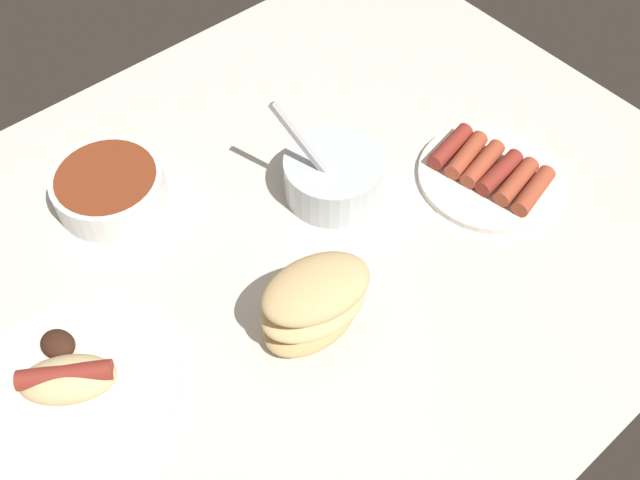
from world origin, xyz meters
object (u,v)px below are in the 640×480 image
object	(u,v)px
bowl_chili	(109,187)
bowl_coleslaw	(333,175)
plate_hotdog_assembled	(71,384)
bread_stack	(314,304)
plate_sausages	(490,173)

from	to	relation	value
bowl_chili	bowl_coleslaw	bearing A→B (deg)	142.79
plate_hotdog_assembled	bowl_chili	size ratio (longest dim) A/B	1.59
plate_hotdog_assembled	bowl_coleslaw	size ratio (longest dim) A/B	1.55
bowl_chili	bowl_coleslaw	world-z (taller)	bowl_coleslaw
bread_stack	bowl_chili	distance (cm)	35.08
bread_stack	plate_sausages	xyz separation A→B (cm)	(-34.93, -2.36, -4.15)
plate_sausages	bowl_coleslaw	world-z (taller)	bowl_coleslaw
bread_stack	plate_sausages	bearing A→B (deg)	-176.13
plate_hotdog_assembled	plate_sausages	world-z (taller)	plate_hotdog_assembled
plate_hotdog_assembled	bowl_chili	bearing A→B (deg)	-129.33
bowl_chili	bread_stack	bearing A→B (deg)	104.20
bread_stack	bowl_coleslaw	size ratio (longest dim) A/B	0.96
bread_stack	bowl_chili	bearing A→B (deg)	-75.80
bowl_coleslaw	plate_hotdog_assembled	bearing A→B (deg)	4.64
bread_stack	bowl_chili	size ratio (longest dim) A/B	0.98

